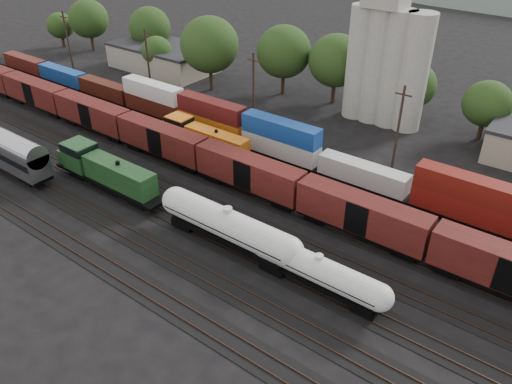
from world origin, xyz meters
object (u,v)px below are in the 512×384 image
Objects in this scene: green_locomotive at (103,169)px; grain_silo at (387,54)px; tank_car_a at (228,226)px; orange_locomotive at (201,137)px.

grain_silo is (18.74, 41.00, 8.50)m from green_locomotive.
grain_silo is (-1.86, 41.00, 8.40)m from tank_car_a.
grain_silo reaches higher than orange_locomotive.
tank_car_a is at bearing -40.59° from orange_locomotive.
orange_locomotive is 31.59m from grain_silo.
green_locomotive reaches higher than orange_locomotive.
tank_car_a is 0.64× the size of grain_silo.
green_locomotive is 45.87m from grain_silo.
grain_silo is at bearing 65.44° from green_locomotive.
grain_silo reaches higher than green_locomotive.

